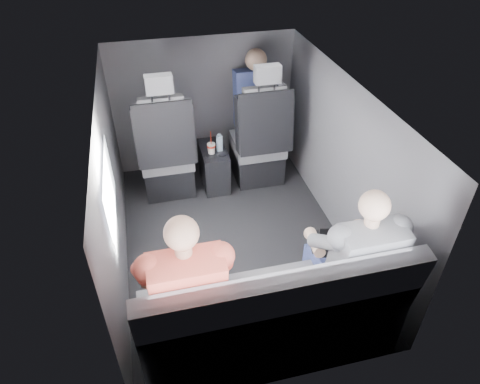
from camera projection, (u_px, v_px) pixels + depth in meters
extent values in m
plane|color=black|center=(234.00, 240.00, 3.67)|extent=(2.60, 2.60, 0.00)
plane|color=#B2B2AD|center=(232.00, 93.00, 2.86)|extent=(2.60, 2.60, 0.00)
cube|color=#56565B|center=(113.00, 192.00, 3.10)|extent=(0.02, 2.60, 1.35)
cube|color=#56565B|center=(342.00, 161.00, 3.44)|extent=(0.02, 2.60, 1.35)
cube|color=#56565B|center=(204.00, 104.00, 4.28)|extent=(1.80, 0.02, 1.35)
cube|color=#56565B|center=(289.00, 311.00, 2.26)|extent=(1.80, 0.02, 1.35)
cube|color=white|center=(110.00, 191.00, 2.73)|extent=(0.02, 0.75, 0.42)
cube|color=black|center=(266.00, 116.00, 3.80)|extent=(0.35, 0.11, 0.59)
cube|color=black|center=(169.00, 174.00, 4.21)|extent=(0.46, 0.48, 0.30)
cube|color=slate|center=(166.00, 156.00, 4.06)|extent=(0.48, 0.46, 0.14)
cube|color=slate|center=(164.00, 131.00, 3.68)|extent=(0.38, 0.18, 0.61)
cube|color=black|center=(139.00, 137.00, 3.66)|extent=(0.08, 0.21, 0.53)
cube|color=black|center=(190.00, 131.00, 3.74)|extent=(0.08, 0.21, 0.53)
cube|color=black|center=(165.00, 136.00, 3.64)|extent=(0.50, 0.11, 0.58)
cube|color=slate|center=(159.00, 84.00, 3.39)|extent=(0.22, 0.10, 0.15)
cube|color=black|center=(256.00, 163.00, 4.38)|extent=(0.46, 0.48, 0.30)
cube|color=slate|center=(257.00, 144.00, 4.23)|extent=(0.48, 0.46, 0.14)
cube|color=slate|center=(264.00, 120.00, 3.85)|extent=(0.38, 0.18, 0.61)
cube|color=black|center=(241.00, 125.00, 3.83)|extent=(0.08, 0.21, 0.53)
cube|color=black|center=(287.00, 120.00, 3.91)|extent=(0.08, 0.21, 0.53)
cube|color=black|center=(266.00, 124.00, 3.81)|extent=(0.50, 0.11, 0.58)
cube|color=slate|center=(268.00, 74.00, 3.56)|extent=(0.22, 0.10, 0.15)
cube|color=black|center=(214.00, 166.00, 4.24)|extent=(0.24, 0.48, 0.40)
cylinder|color=black|center=(210.00, 156.00, 4.01)|extent=(0.09, 0.09, 0.01)
cylinder|color=black|center=(222.00, 154.00, 4.03)|extent=(0.09, 0.09, 0.01)
cube|color=slate|center=(270.00, 321.00, 2.74)|extent=(1.60, 0.50, 0.45)
cube|color=slate|center=(286.00, 303.00, 2.29)|extent=(1.60, 0.17, 0.47)
cylinder|color=red|center=(211.00, 146.00, 3.99)|extent=(0.08, 0.08, 0.02)
cylinder|color=white|center=(211.00, 144.00, 3.98)|extent=(0.08, 0.08, 0.01)
cylinder|color=red|center=(211.00, 138.00, 3.94)|extent=(0.01, 0.01, 0.13)
cylinder|color=#A6C7E1|center=(219.00, 144.00, 4.05)|extent=(0.06, 0.06, 0.15)
cylinder|color=#A6C7E1|center=(219.00, 135.00, 4.00)|extent=(0.04, 0.04, 0.02)
cube|color=white|center=(190.00, 264.00, 2.65)|extent=(0.32, 0.24, 0.02)
cube|color=silver|center=(190.00, 265.00, 2.63)|extent=(0.26, 0.14, 0.00)
cube|color=white|center=(189.00, 255.00, 2.69)|extent=(0.09, 0.06, 0.00)
cube|color=white|center=(192.00, 267.00, 2.47)|extent=(0.31, 0.09, 0.21)
cube|color=white|center=(192.00, 267.00, 2.48)|extent=(0.27, 0.07, 0.18)
cube|color=black|center=(332.00, 241.00, 2.81)|extent=(0.33, 0.26, 0.02)
cube|color=black|center=(333.00, 241.00, 2.79)|extent=(0.26, 0.16, 0.00)
cube|color=black|center=(328.00, 234.00, 2.85)|extent=(0.10, 0.06, 0.00)
cube|color=black|center=(343.00, 242.00, 2.65)|extent=(0.31, 0.12, 0.20)
cube|color=white|center=(342.00, 242.00, 2.65)|extent=(0.27, 0.10, 0.17)
cube|color=#2D2D31|center=(168.00, 295.00, 2.55)|extent=(0.15, 0.43, 0.13)
cube|color=#2D2D31|center=(204.00, 288.00, 2.59)|extent=(0.15, 0.43, 0.13)
cube|color=#2D2D31|center=(169.00, 297.00, 2.90)|extent=(0.13, 0.13, 0.45)
cube|color=#2D2D31|center=(200.00, 291.00, 2.94)|extent=(0.13, 0.13, 0.45)
cube|color=#D96647|center=(188.00, 290.00, 2.27)|extent=(0.39, 0.26, 0.53)
sphere|color=tan|center=(181.00, 233.00, 2.06)|extent=(0.18, 0.18, 0.18)
cylinder|color=tan|center=(149.00, 270.00, 2.50)|extent=(0.11, 0.27, 0.12)
cylinder|color=tan|center=(215.00, 259.00, 2.58)|extent=(0.11, 0.27, 0.12)
cube|color=navy|center=(329.00, 265.00, 2.75)|extent=(0.14, 0.42, 0.12)
cube|color=navy|center=(359.00, 259.00, 2.79)|extent=(0.14, 0.42, 0.12)
cube|color=navy|center=(312.00, 271.00, 3.09)|extent=(0.12, 0.12, 0.45)
cube|color=navy|center=(339.00, 266.00, 3.13)|extent=(0.12, 0.12, 0.45)
cube|color=slate|center=(365.00, 258.00, 2.47)|extent=(0.38, 0.26, 0.51)
sphere|color=beige|center=(375.00, 205.00, 2.27)|extent=(0.17, 0.17, 0.17)
cylinder|color=beige|center=(315.00, 242.00, 2.70)|extent=(0.11, 0.26, 0.11)
cylinder|color=beige|center=(369.00, 233.00, 2.78)|extent=(0.11, 0.26, 0.11)
cube|color=navy|center=(256.00, 99.00, 4.14)|extent=(0.41, 0.26, 0.59)
sphere|color=tan|center=(256.00, 60.00, 3.92)|extent=(0.20, 0.20, 0.20)
cube|color=navy|center=(253.00, 123.00, 4.36)|extent=(0.35, 0.41, 0.12)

